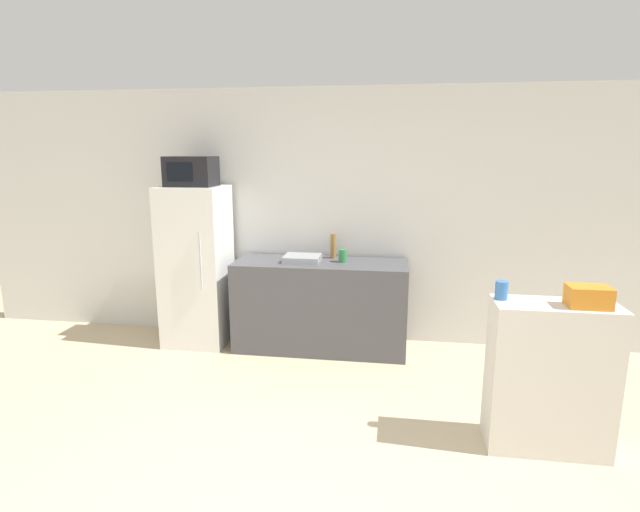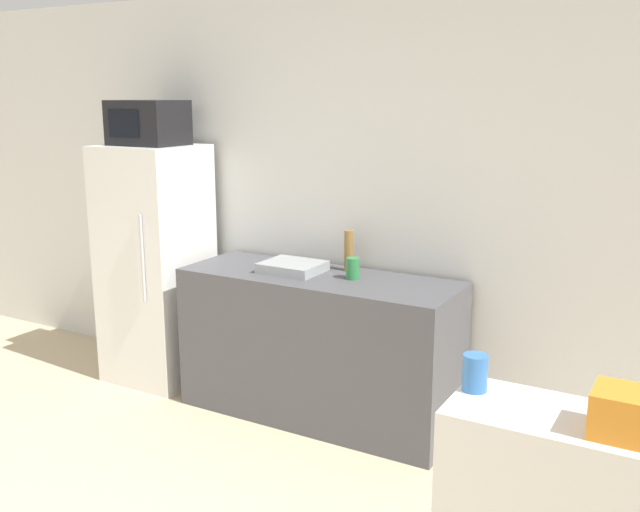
# 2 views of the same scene
# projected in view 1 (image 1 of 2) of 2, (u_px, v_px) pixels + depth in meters

# --- Properties ---
(wall_back) EXTENTS (8.00, 0.06, 2.60)m
(wall_back) POSITION_uv_depth(u_px,v_px,m) (336.00, 217.00, 5.17)
(wall_back) COLOR silver
(wall_back) RESTS_ON ground_plane
(refrigerator) EXTENTS (0.63, 0.60, 1.63)m
(refrigerator) POSITION_uv_depth(u_px,v_px,m) (196.00, 266.00, 5.11)
(refrigerator) COLOR white
(refrigerator) RESTS_ON ground_plane
(microwave) EXTENTS (0.46, 0.35, 0.29)m
(microwave) POSITION_uv_depth(u_px,v_px,m) (191.00, 171.00, 4.91)
(microwave) COLOR black
(microwave) RESTS_ON refrigerator
(counter) EXTENTS (1.71, 0.60, 0.90)m
(counter) POSITION_uv_depth(u_px,v_px,m) (321.00, 305.00, 5.01)
(counter) COLOR #4C4C51
(counter) RESTS_ON ground_plane
(sink_basin) EXTENTS (0.36, 0.30, 0.06)m
(sink_basin) POSITION_uv_depth(u_px,v_px,m) (302.00, 258.00, 4.94)
(sink_basin) COLOR #9EA3A8
(sink_basin) RESTS_ON counter
(bottle_tall) EXTENTS (0.06, 0.06, 0.25)m
(bottle_tall) POSITION_uv_depth(u_px,v_px,m) (333.00, 246.00, 5.07)
(bottle_tall) COLOR olive
(bottle_tall) RESTS_ON counter
(bottle_short) EXTENTS (0.08, 0.08, 0.13)m
(bottle_short) POSITION_uv_depth(u_px,v_px,m) (343.00, 256.00, 4.90)
(bottle_short) COLOR #2D7F42
(bottle_short) RESTS_ON counter
(shelf_cabinet) EXTENTS (0.78, 0.35, 1.02)m
(shelf_cabinet) POSITION_uv_depth(u_px,v_px,m) (550.00, 377.00, 3.30)
(shelf_cabinet) COLOR silver
(shelf_cabinet) RESTS_ON ground_plane
(basket) EXTENTS (0.25, 0.17, 0.13)m
(basket) POSITION_uv_depth(u_px,v_px,m) (589.00, 297.00, 3.11)
(basket) COLOR orange
(basket) RESTS_ON shelf_cabinet
(jar) EXTENTS (0.08, 0.08, 0.12)m
(jar) POSITION_uv_depth(u_px,v_px,m) (502.00, 290.00, 3.28)
(jar) COLOR #336BB2
(jar) RESTS_ON shelf_cabinet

